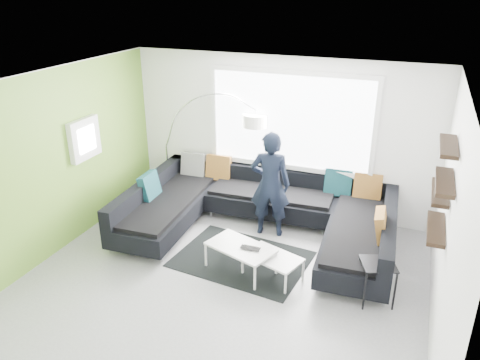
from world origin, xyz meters
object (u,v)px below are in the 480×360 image
coffee_table (256,261)px  side_table (376,282)px  arc_lamp (166,145)px  person (270,184)px  laptop (249,250)px  sectional_sofa (258,216)px

coffee_table → side_table: size_ratio=2.14×
arc_lamp → person: (2.30, -0.69, -0.16)m
arc_lamp → laptop: 3.18m
coffee_table → arc_lamp: arc_lamp is taller
person → coffee_table: bearing=89.3°
side_table → person: size_ratio=0.33×
person → laptop: bearing=85.1°
sectional_sofa → coffee_table: sectional_sofa is taller
side_table → laptop: side_table is taller
laptop → sectional_sofa: bearing=101.0°
coffee_table → person: bearing=118.1°
coffee_table → laptop: 0.24m
sectional_sofa → laptop: size_ratio=14.81×
coffee_table → side_table: 1.68m
sectional_sofa → arc_lamp: 2.47m
coffee_table → arc_lamp: bearing=161.4°
side_table → person: bearing=146.8°
laptop → side_table: bearing=0.4°
sectional_sofa → side_table: 2.23m
arc_lamp → side_table: bearing=-30.1°
person → side_table: bearing=136.6°
arc_lamp → sectional_sofa: bearing=-28.3°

